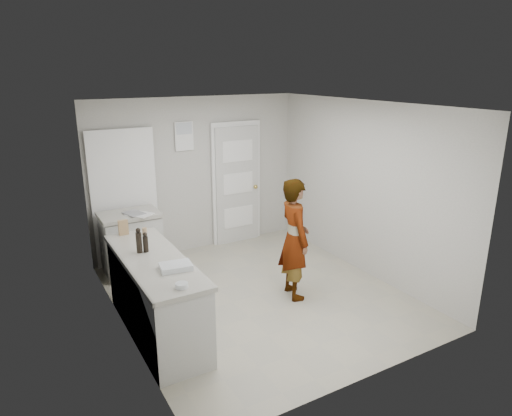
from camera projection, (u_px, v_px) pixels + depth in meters
ground at (259, 295)px, 6.11m from camera, size 4.00×4.00×0.00m
room_shell at (189, 191)px, 7.35m from camera, size 4.00×4.00×4.00m
main_counter at (156, 299)px, 5.13m from camera, size 0.64×1.96×0.93m
side_counter at (132, 245)px, 6.68m from camera, size 0.84×0.61×0.93m
person at (294, 239)px, 5.89m from camera, size 0.49×0.65×1.60m
cake_mix_box at (123, 227)px, 5.66m from camera, size 0.12×0.06×0.19m
spice_jar at (145, 231)px, 5.68m from camera, size 0.06×0.06×0.09m
oil_cruet_a at (146, 243)px, 5.13m from camera, size 0.06×0.06×0.23m
oil_cruet_b at (139, 241)px, 5.10m from camera, size 0.07×0.07×0.29m
baking_dish at (176, 267)px, 4.71m from camera, size 0.35×0.27×0.06m
egg_bowl at (182, 285)px, 4.31m from camera, size 0.12×0.12×0.05m
papers at (139, 214)px, 6.47m from camera, size 0.41×0.43×0.01m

